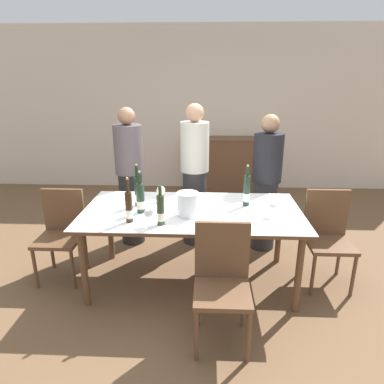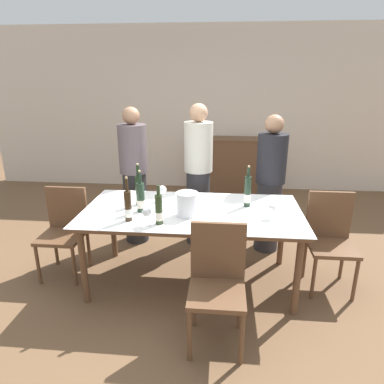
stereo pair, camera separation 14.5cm
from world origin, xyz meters
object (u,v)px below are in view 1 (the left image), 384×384
Objects in this scene: dining_table at (192,216)px; wine_bottle_2 at (247,191)px; wine_bottle_3 at (129,207)px; wine_bottle_4 at (141,199)px; wine_bottle_1 at (161,211)px; chair_right_end at (328,232)px; wine_glass_2 at (148,214)px; chair_near_front at (222,276)px; person_guest_right at (266,184)px; person_guest_left at (195,176)px; person_host at (130,178)px; sideboard_cabinet at (223,165)px; wine_bottle_0 at (138,192)px; wine_glass_1 at (161,191)px; wine_glass_0 at (272,206)px; chair_left_end at (62,228)px; ice_bucket at (188,204)px.

dining_table is 0.58m from wine_bottle_2.
wine_bottle_4 is (0.06, 0.22, -0.00)m from wine_bottle_3.
wine_bottle_1 is 0.28m from wine_bottle_3.
wine_bottle_1 is 1.67m from chair_right_end.
chair_near_front is (0.61, -0.37, -0.35)m from wine_glass_2.
wine_bottle_3 is 0.25× the size of person_guest_right.
wine_bottle_2 is 0.91m from person_guest_left.
person_host is at bearing -177.77° from person_guest_left.
person_guest_left is at bearing -102.15° from sideboard_cabinet.
wine_glass_2 is (0.18, -0.47, -0.03)m from wine_bottle_0.
person_guest_right is (1.16, 1.15, -0.09)m from wine_glass_2.
person_host is (-0.43, 1.23, -0.06)m from wine_glass_2.
wine_bottle_1 is at bearing -9.28° from wine_bottle_3.
wine_bottle_3 is at bearing -111.09° from wine_glass_1.
chair_left_end is at bearing 174.11° from wine_glass_0.
wine_glass_1 is 0.17× the size of chair_right_end.
person_guest_left reaches higher than wine_bottle_3.
wine_bottle_3 reaches higher than wine_glass_1.
dining_table is 1.33m from chair_right_end.
wine_bottle_1 is 0.37× the size of chair_right_end.
dining_table is 1.21× the size of person_guest_left.
wine_bottle_0 is 1.04× the size of wine_bottle_3.
wine_bottle_4 is at bearing 129.50° from wine_bottle_1.
chair_right_end is (1.32, 0.09, -0.18)m from dining_table.
chair_right_end is (1.79, 0.16, -0.37)m from wine_bottle_4.
wine_bottle_0 is 2.61× the size of wine_glass_1.
wine_glass_1 is 1.07m from chair_left_end.
ice_bucket is 0.55m from wine_bottle_0.
sideboard_cabinet reaches higher than chair_right_end.
chair_left_end is at bearing 169.35° from wine_bottle_4.
ice_bucket is 0.62m from wine_bottle_2.
wine_bottle_3 is at bearing -105.14° from wine_bottle_4.
wine_glass_2 is at bearing -70.99° from person_host.
wine_bottle_1 is (0.28, -0.44, -0.02)m from wine_bottle_0.
sideboard_cabinet is at bearing 73.39° from wine_bottle_3.
ice_bucket is (-0.03, -0.13, 0.18)m from dining_table.
wine_glass_1 is 0.61m from wine_glass_2.
chair_near_front is (-0.16, -3.64, 0.05)m from sideboard_cabinet.
wine_bottle_4 is at bearing -115.55° from person_guest_left.
wine_glass_0 is at bearing 53.57° from chair_near_front.
wine_bottle_0 is 0.44× the size of chair_near_front.
wine_glass_0 reaches higher than chair_left_end.
wine_bottle_4 is 0.42× the size of chair_near_front.
wine_glass_2 is (-0.10, -0.04, -0.01)m from wine_bottle_1.
sideboard_cabinet is 0.78× the size of person_guest_right.
ice_bucket is 0.24× the size of chair_left_end.
dining_table is at bearing -176.16° from chair_right_end.
person_guest_left reaches higher than sideboard_cabinet.
dining_table is at bearing -48.03° from person_host.
wine_bottle_1 is 2.18× the size of wine_glass_1.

